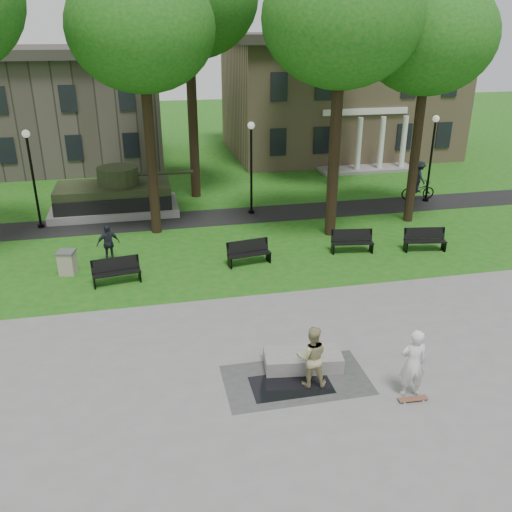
# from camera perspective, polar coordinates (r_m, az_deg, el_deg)

# --- Properties ---
(ground) EXTENTS (120.00, 120.00, 0.00)m
(ground) POSITION_cam_1_polar(r_m,az_deg,el_deg) (17.61, 6.13, -8.15)
(ground) COLOR #185213
(ground) RESTS_ON ground
(plaza) EXTENTS (22.00, 16.00, 0.02)m
(plaza) POSITION_cam_1_polar(r_m,az_deg,el_deg) (13.87, 12.80, -18.51)
(plaza) COLOR gray
(plaza) RESTS_ON ground
(footpath) EXTENTS (44.00, 2.60, 0.01)m
(footpath) POSITION_cam_1_polar(r_m,az_deg,el_deg) (28.20, -1.35, 4.30)
(footpath) COLOR black
(footpath) RESTS_ON ground
(building_right) EXTENTS (17.00, 12.00, 8.60)m
(building_right) POSITION_cam_1_polar(r_m,az_deg,el_deg) (43.19, 8.56, 16.55)
(building_right) COLOR #9E8460
(building_right) RESTS_ON ground
(building_left) EXTENTS (15.00, 10.00, 7.20)m
(building_left) POSITION_cam_1_polar(r_m,az_deg,el_deg) (41.54, -21.04, 14.03)
(building_left) COLOR #4C443D
(building_left) RESTS_ON ground
(tree_1) EXTENTS (6.20, 6.20, 11.63)m
(tree_1) POSITION_cam_1_polar(r_m,az_deg,el_deg) (24.74, -11.98, 22.33)
(tree_1) COLOR black
(tree_1) RESTS_ON ground
(tree_2) EXTENTS (6.60, 6.60, 12.16)m
(tree_2) POSITION_cam_1_polar(r_m,az_deg,el_deg) (24.26, 9.03, 23.37)
(tree_2) COLOR black
(tree_2) RESTS_ON ground
(tree_3) EXTENTS (6.00, 6.00, 11.19)m
(tree_3) POSITION_cam_1_polar(r_m,az_deg,el_deg) (27.05, 17.72, 21.06)
(tree_3) COLOR black
(tree_3) RESTS_ON ground
(tree_5) EXTENTS (6.40, 6.40, 12.44)m
(tree_5) POSITION_cam_1_polar(r_m,az_deg,el_deg) (32.81, 9.09, 23.85)
(tree_5) COLOR black
(tree_5) RESTS_ON ground
(lamp_left) EXTENTS (0.36, 0.36, 4.73)m
(lamp_left) POSITION_cam_1_polar(r_m,az_deg,el_deg) (27.73, -22.50, 8.22)
(lamp_left) COLOR black
(lamp_left) RESTS_ON ground
(lamp_mid) EXTENTS (0.36, 0.36, 4.73)m
(lamp_mid) POSITION_cam_1_polar(r_m,az_deg,el_deg) (27.81, -0.50, 10.01)
(lamp_mid) COLOR black
(lamp_mid) RESTS_ON ground
(lamp_right) EXTENTS (0.36, 0.36, 4.73)m
(lamp_right) POSITION_cam_1_polar(r_m,az_deg,el_deg) (31.35, 18.01, 10.40)
(lamp_right) COLOR black
(lamp_right) RESTS_ON ground
(tank_monument) EXTENTS (7.45, 3.40, 2.40)m
(tank_monument) POSITION_cam_1_polar(r_m,az_deg,el_deg) (29.45, -14.64, 6.10)
(tank_monument) COLOR gray
(tank_monument) RESTS_ON ground
(puddle) EXTENTS (2.20, 1.20, 0.00)m
(puddle) POSITION_cam_1_polar(r_m,az_deg,el_deg) (15.28, 3.72, -13.40)
(puddle) COLOR black
(puddle) RESTS_ON plaza
(concrete_block) EXTENTS (2.31, 1.28, 0.45)m
(concrete_block) POSITION_cam_1_polar(r_m,az_deg,el_deg) (15.90, 4.95, -10.82)
(concrete_block) COLOR gray
(concrete_block) RESTS_ON plaza
(skateboard) EXTENTS (0.79, 0.23, 0.07)m
(skateboard) POSITION_cam_1_polar(r_m,az_deg,el_deg) (15.26, 16.17, -14.31)
(skateboard) COLOR brown
(skateboard) RESTS_ON plaza
(skateboarder) EXTENTS (0.76, 0.53, 1.97)m
(skateboarder) POSITION_cam_1_polar(r_m,az_deg,el_deg) (14.92, 16.18, -10.78)
(skateboarder) COLOR silver
(skateboarder) RESTS_ON plaza
(friend_watching) EXTENTS (0.98, 0.83, 1.78)m
(friend_watching) POSITION_cam_1_polar(r_m,az_deg,el_deg) (14.85, 5.88, -10.49)
(friend_watching) COLOR tan
(friend_watching) RESTS_ON plaza
(pedestrian_walker) EXTENTS (1.04, 0.73, 1.64)m
(pedestrian_walker) POSITION_cam_1_polar(r_m,az_deg,el_deg) (23.10, -15.30, 1.27)
(pedestrian_walker) COLOR #20222B
(pedestrian_walker) RESTS_ON ground
(cyclist) EXTENTS (1.98, 1.12, 2.16)m
(cyclist) POSITION_cam_1_polar(r_m,az_deg,el_deg) (32.07, 16.75, 7.29)
(cyclist) COLOR black
(cyclist) RESTS_ON ground
(park_bench_0) EXTENTS (1.85, 0.78, 1.00)m
(park_bench_0) POSITION_cam_1_polar(r_m,az_deg,el_deg) (21.24, -14.47, -1.47)
(park_bench_0) COLOR black
(park_bench_0) RESTS_ON ground
(park_bench_1) EXTENTS (1.85, 0.80, 1.00)m
(park_bench_1) POSITION_cam_1_polar(r_m,az_deg,el_deg) (22.25, -0.76, 0.44)
(park_bench_1) COLOR black
(park_bench_1) RESTS_ON ground
(park_bench_2) EXTENTS (1.85, 0.77, 1.00)m
(park_bench_2) POSITION_cam_1_polar(r_m,az_deg,el_deg) (23.78, 10.05, 1.61)
(park_bench_2) COLOR black
(park_bench_2) RESTS_ON ground
(park_bench_3) EXTENTS (1.85, 0.80, 1.00)m
(park_bench_3) POSITION_cam_1_polar(r_m,az_deg,el_deg) (24.72, 17.31, 1.73)
(park_bench_3) COLOR black
(park_bench_3) RESTS_ON ground
(trash_bin) EXTENTS (0.79, 0.79, 0.96)m
(trash_bin) POSITION_cam_1_polar(r_m,az_deg,el_deg) (22.63, -19.24, -0.62)
(trash_bin) COLOR #A29785
(trash_bin) RESTS_ON ground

